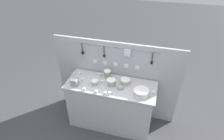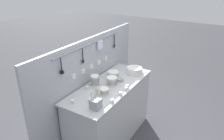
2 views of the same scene
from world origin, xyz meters
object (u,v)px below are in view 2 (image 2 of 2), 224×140
Objects in this scene: bowl_stack_tall_left at (112,81)px; cup_front_left at (121,94)px; cup_edge_near at (112,101)px; cup_centre at (126,89)px; bowl_stack_nested_right at (113,75)px; cup_back_left at (88,88)px; plate_stack at (134,71)px; cutlery_caddy at (96,104)px; bowl_stack_back_corner at (95,80)px; cup_edge_far at (127,86)px; steel_mixing_bowl at (120,80)px; cup_beside_plates at (90,100)px; cup_front_right at (73,101)px; bowl_stack_wide_centre at (104,91)px; cup_back_right at (135,67)px; cup_by_caddy at (103,88)px.

bowl_stack_tall_left is 3.13× the size of cup_front_left.
cup_centre is (0.37, -0.00, 0.00)m from cup_edge_near.
bowl_stack_nested_right is 3.41× the size of cup_back_left.
cup_edge_near is (-0.93, -0.15, -0.03)m from plate_stack.
cutlery_caddy is at bearing 154.50° from cup_edge_near.
cup_centre is (-0.03, -0.25, -0.04)m from bowl_stack_tall_left.
bowl_stack_back_corner is 0.47m from cup_edge_far.
cutlery_caddy is at bearing 166.65° from cup_front_left.
cup_beside_plates is (-0.70, 0.03, 0.00)m from steel_mixing_bowl.
bowl_stack_tall_left is at bearing 13.61° from cutlery_caddy.
bowl_stack_wide_centre is at bearing -29.83° from cup_front_right.
steel_mixing_bowl is 0.79m from cutlery_caddy.
cup_back_left and cup_front_right have the same top height.
bowl_stack_back_corner is 0.16m from cup_back_left.
bowl_stack_tall_left reaches higher than cup_back_right.
steel_mixing_bowl is 2.14× the size of cup_centre.
cup_beside_plates is at bearing -51.71° from cup_front_right.
cup_back_right and cup_centre have the same top height.
plate_stack is at bearing -21.63° from cup_back_left.
cup_edge_near reaches higher than steel_mixing_bowl.
plate_stack is at bearing -12.67° from cup_front_right.
cup_back_left reaches higher than steel_mixing_bowl.
cup_back_right is at bearing -15.03° from bowl_stack_back_corner.
cup_front_right and cup_edge_far have the same top height.
plate_stack is 1.14m from cutlery_caddy.
plate_stack is 0.88m from cup_back_left.
cup_edge_far is (-0.13, -0.19, 0.00)m from steel_mixing_bowl.
cup_front_left is at bearing -138.34° from bowl_stack_nested_right.
bowl_stack_nested_right reaches higher than cup_centre.
cup_by_caddy is at bearing -15.43° from cup_front_right.
bowl_stack_tall_left is 3.13× the size of cup_front_right.
cup_back_right is 1.00× the size of cup_edge_far.
cup_edge_near is 0.28m from cup_beside_plates.
bowl_stack_tall_left is 0.99× the size of bowl_stack_back_corner.
bowl_stack_back_corner is 1.29× the size of bowl_stack_wide_centre.
bowl_stack_wide_centre is (-0.50, -0.17, -0.01)m from bowl_stack_nested_right.
cup_beside_plates reaches higher than steel_mixing_bowl.
cup_centre is (-0.20, -0.21, 0.00)m from steel_mixing_bowl.
bowl_stack_back_corner is at bearing 75.02° from cup_by_caddy.
cup_beside_plates is at bearing 117.90° from cup_edge_near.
bowl_stack_tall_left reaches higher than cup_front_left.
cup_back_left is (-0.10, 0.47, 0.00)m from cup_front_left.
bowl_stack_tall_left is 3.13× the size of cup_by_caddy.
cup_edge_near is (-0.57, -0.21, 0.00)m from steel_mixing_bowl.
cutlery_caddy reaches higher than bowl_stack_wide_centre.
cup_front_right is 1.00× the size of cup_back_right.
plate_stack is at bearing 14.60° from cup_centre.
bowl_stack_back_corner is 0.30m from bowl_stack_wide_centre.
plate_stack is 0.73m from cup_front_left.
bowl_stack_wide_centre is 2.46× the size of cup_edge_far.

